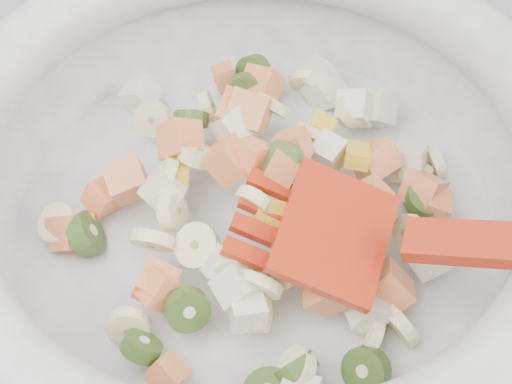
# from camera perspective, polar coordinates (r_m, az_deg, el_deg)

# --- Properties ---
(mixing_bowl) EXTENTS (0.51, 0.39, 0.15)m
(mixing_bowl) POSITION_cam_1_polar(r_m,az_deg,el_deg) (0.46, 0.10, 0.83)
(mixing_bowl) COLOR white
(mixing_bowl) RESTS_ON counter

